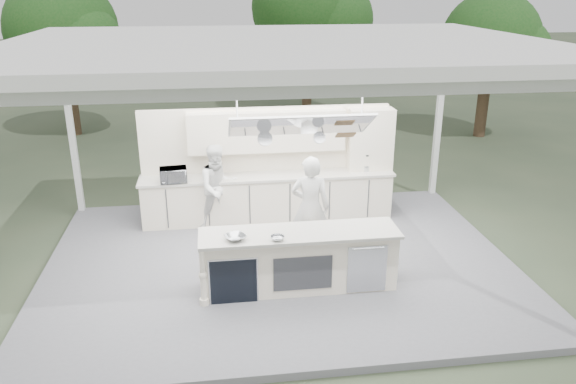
{
  "coord_description": "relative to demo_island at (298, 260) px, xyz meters",
  "views": [
    {
      "loc": [
        -1.05,
        -8.68,
        4.68
      ],
      "look_at": [
        0.2,
        0.4,
        1.24
      ],
      "focal_mm": 35.0,
      "sensor_mm": 36.0,
      "label": 1
    }
  ],
  "objects": [
    {
      "name": "back_wall_unit",
      "position": [
        0.27,
        3.03,
        0.98
      ],
      "size": [
        5.05,
        0.48,
        2.25
      ],
      "color": "white",
      "rests_on": "stage_deck"
    },
    {
      "name": "tent",
      "position": [
        -0.18,
        0.9,
        3.11
      ],
      "size": [
        8.2,
        6.2,
        3.86
      ],
      "color": "white",
      "rests_on": "ground"
    },
    {
      "name": "back_counter",
      "position": [
        -0.18,
        2.81,
        0.0
      ],
      "size": [
        5.08,
        0.72,
        0.95
      ],
      "color": "white",
      "rests_on": "stage_deck"
    },
    {
      "name": "demo_island",
      "position": [
        0.0,
        0.0,
        0.0
      ],
      "size": [
        3.1,
        0.79,
        0.95
      ],
      "color": "white",
      "rests_on": "stage_deck"
    },
    {
      "name": "bowl_large",
      "position": [
        -0.97,
        -0.14,
        0.51
      ],
      "size": [
        0.41,
        0.41,
        0.08
      ],
      "primitive_type": "imported",
      "rotation": [
        0.0,
        0.0,
        0.44
      ],
      "color": "#B7BABE",
      "rests_on": "demo_island"
    },
    {
      "name": "tree_cluster",
      "position": [
        -0.34,
        10.68,
        2.69
      ],
      "size": [
        19.55,
        9.4,
        5.85
      ],
      "color": "#463123",
      "rests_on": "ground"
    },
    {
      "name": "head_chef",
      "position": [
        0.37,
        1.06,
        0.44
      ],
      "size": [
        0.76,
        0.59,
        1.83
      ],
      "primitive_type": "imported",
      "rotation": [
        0.0,
        0.0,
        2.89
      ],
      "color": "silver",
      "rests_on": "stage_deck"
    },
    {
      "name": "sous_chef",
      "position": [
        -1.17,
        2.46,
        0.37
      ],
      "size": [
        0.99,
        0.87,
        1.69
      ],
      "primitive_type": "imported",
      "rotation": [
        0.0,
        0.0,
        0.33
      ],
      "color": "white",
      "rests_on": "stage_deck"
    },
    {
      "name": "ground",
      "position": [
        -0.18,
        0.91,
        -0.6
      ],
      "size": [
        90.0,
        90.0,
        0.0
      ],
      "primitive_type": "plane",
      "color": "#414B34",
      "rests_on": "ground"
    },
    {
      "name": "bowl_small",
      "position": [
        -0.35,
        -0.24,
        0.51
      ],
      "size": [
        0.25,
        0.25,
        0.06
      ],
      "primitive_type": "imported",
      "rotation": [
        0.0,
        0.0,
        -0.26
      ],
      "color": "#B5B8BD",
      "rests_on": "demo_island"
    },
    {
      "name": "stage_deck",
      "position": [
        -0.18,
        0.91,
        -0.54
      ],
      "size": [
        8.0,
        6.0,
        0.12
      ],
      "primitive_type": "cube",
      "color": "slate",
      "rests_on": "ground"
    },
    {
      "name": "toaster_oven",
      "position": [
        -2.02,
        2.61,
        0.62
      ],
      "size": [
        0.54,
        0.39,
        0.28
      ],
      "primitive_type": "imported",
      "rotation": [
        0.0,
        0.0,
        0.09
      ],
      "color": "silver",
      "rests_on": "back_counter"
    }
  ]
}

